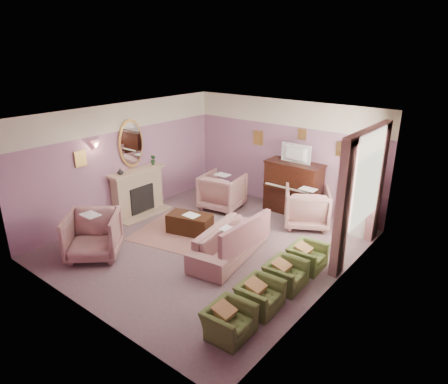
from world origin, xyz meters
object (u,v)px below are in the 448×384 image
Objects in this scene: olive_chair_b at (260,292)px; olive_chair_d at (307,253)px; floral_armchair_right at (307,205)px; side_table at (360,220)px; television at (294,152)px; olive_chair_a at (229,317)px; olive_chair_c at (286,271)px; floral_armchair_front at (93,233)px; piano at (293,188)px; floral_armchair_left at (222,189)px; sofa at (230,237)px; coffee_table at (190,224)px.

olive_chair_b is 1.64m from olive_chair_d.
floral_armchair_right reaches higher than side_table.
side_table is (1.82, -0.10, -1.25)m from television.
olive_chair_c is at bearing 90.00° from olive_chair_a.
floral_armchair_front is at bearing -147.12° from olive_chair_d.
piano is 0.95m from television.
television is 1.14× the size of side_table.
television is at bearing 65.90° from floral_armchair_front.
side_table is at bearing 83.56° from olive_chair_d.
floral_armchair_left is 3.65m from floral_armchair_front.
sofa is at bearing -157.50° from olive_chair_d.
olive_chair_c is at bearing 22.71° from floral_armchair_front.
olive_chair_c is at bearing 90.00° from olive_chair_b.
floral_armchair_front reaches higher than olive_chair_b.
floral_armchair_front is 1.45× the size of olive_chair_b.
olive_chair_b is at bearing -25.18° from coffee_table.
olive_chair_a is (1.59, -4.63, -1.29)m from television.
olive_chair_a is 1.03× the size of side_table.
olive_chair_c is (1.59, -3.04, -0.34)m from piano.
olive_chair_b is (0.00, 0.82, 0.00)m from olive_chair_a.
olive_chair_a is at bearing -92.95° from side_table.
side_table is at bearing 87.05° from olive_chair_a.
floral_armchair_front is (-2.16, -1.73, 0.10)m from sofa.
olive_chair_a is 0.82m from olive_chair_b.
floral_armchair_right is at bearing 118.40° from olive_chair_d.
floral_armchair_front is 1.45× the size of olive_chair_d.
floral_armchair_left is 3.48m from side_table.
side_table reaches higher than olive_chair_a.
piano reaches higher than floral_armchair_front.
piano is at bearing 64.13° from coffee_table.
olive_chair_a is 1.00× the size of olive_chair_c.
coffee_table is at bearing 68.75° from floral_armchair_front.
television reaches higher than piano.
floral_armchair_left reaches higher than olive_chair_b.
coffee_table is 3.11m from olive_chair_b.
olive_chair_d is (2.82, 0.32, 0.09)m from coffee_table.
olive_chair_d is (3.16, -1.30, -0.21)m from floral_armchair_left.
sofa is 2.92× the size of olive_chair_a.
coffee_table is 0.96× the size of floral_armchair_left.
television is 0.38× the size of sofa.
olive_chair_a and olive_chair_c have the same top height.
floral_armchair_front is at bearing -157.29° from olive_chair_c.
television is at bearing 93.03° from sofa.
coffee_table is 2.79m from floral_armchair_right.
floral_armchair_left is at bearing 132.20° from sofa.
floral_armchair_right is (0.66, -0.46, -1.08)m from television.
floral_armchair_left is 3.43m from olive_chair_d.
floral_armchair_left is at bearing 130.06° from olive_chair_a.
piano is 4.97m from floral_armchair_front.
piano reaches higher than floral_armchair_left.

